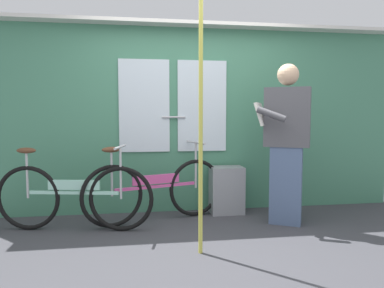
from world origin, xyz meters
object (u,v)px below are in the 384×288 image
at_px(passenger_reading_newspaper, 286,140).
at_px(trash_bin_by_wall, 227,190).
at_px(bicycle_leaning_behind, 155,190).
at_px(bicycle_near_door, 73,196).
at_px(handrail_pole, 201,124).

relative_size(passenger_reading_newspaper, trash_bin_by_wall, 3.06).
relative_size(bicycle_leaning_behind, passenger_reading_newspaper, 0.92).
bearing_deg(bicycle_leaning_behind, bicycle_near_door, 174.34).
bearing_deg(handrail_pole, trash_bin_by_wall, 66.33).
height_order(bicycle_near_door, passenger_reading_newspaper, passenger_reading_newspaper).
distance_m(bicycle_leaning_behind, trash_bin_by_wall, 0.90).
bearing_deg(passenger_reading_newspaper, handrail_pole, 62.27).
relative_size(bicycle_leaning_behind, trash_bin_by_wall, 2.82).
bearing_deg(trash_bin_by_wall, passenger_reading_newspaper, -44.38).
relative_size(bicycle_near_door, passenger_reading_newspaper, 0.93).
bearing_deg(bicycle_leaning_behind, trash_bin_by_wall, -3.54).
distance_m(bicycle_leaning_behind, handrail_pole, 1.29).
xyz_separation_m(bicycle_leaning_behind, handrail_pole, (0.33, -0.99, 0.76)).
bearing_deg(bicycle_leaning_behind, passenger_reading_newspaper, -29.78).
relative_size(bicycle_leaning_behind, handrail_pole, 0.71).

